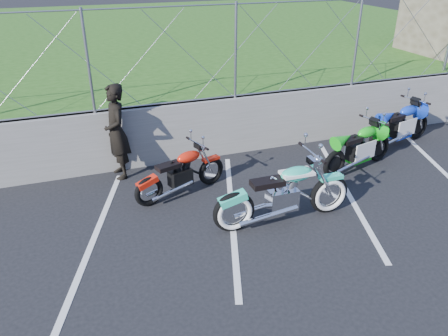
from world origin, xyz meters
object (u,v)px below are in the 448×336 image
object	(u,v)px
sportbike_green	(359,149)
sportbike_blue	(401,126)
naked_orange	(182,174)
person_standing	(117,132)
cruiser_turquoise	(285,196)

from	to	relation	value
sportbike_green	sportbike_blue	xyz separation A→B (m)	(1.71, 0.77, 0.02)
naked_orange	person_standing	size ratio (longest dim) A/B	0.98
cruiser_turquoise	sportbike_blue	size ratio (longest dim) A/B	1.23
sportbike_blue	person_standing	xyz separation A→B (m)	(-6.54, 0.57, 0.51)
naked_orange	sportbike_blue	bearing A→B (deg)	-11.44
sportbike_green	person_standing	bearing A→B (deg)	150.26
naked_orange	sportbike_blue	world-z (taller)	sportbike_blue
cruiser_turquoise	naked_orange	distance (m)	2.05
sportbike_green	person_standing	world-z (taller)	person_standing
naked_orange	sportbike_green	xyz separation A→B (m)	(3.82, -0.18, 0.03)
sportbike_green	person_standing	size ratio (longest dim) A/B	1.01
sportbike_blue	cruiser_turquoise	bearing A→B (deg)	-165.95
cruiser_turquoise	person_standing	size ratio (longest dim) A/B	1.29
naked_orange	person_standing	world-z (taller)	person_standing
person_standing	naked_orange	bearing A→B (deg)	34.51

